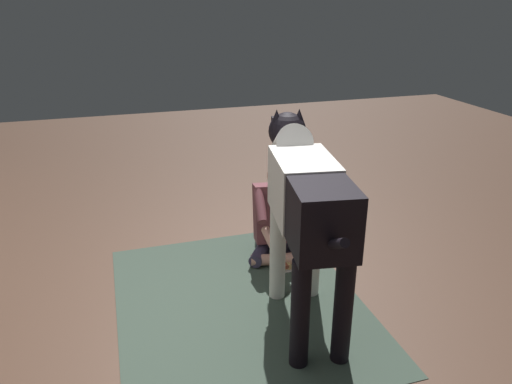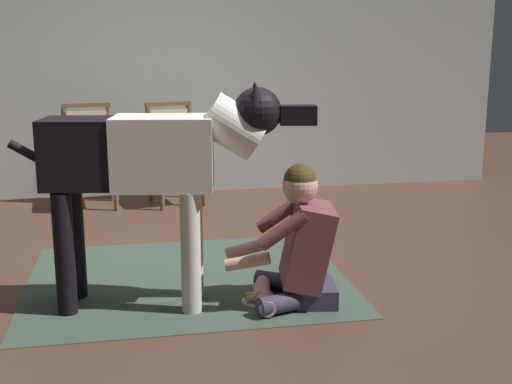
% 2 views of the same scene
% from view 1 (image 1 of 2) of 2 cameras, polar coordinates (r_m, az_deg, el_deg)
% --- Properties ---
extents(ground_plane, '(12.84, 12.84, 0.00)m').
position_cam_1_polar(ground_plane, '(3.53, -4.05, -13.90)').
color(ground_plane, '#4C3225').
extents(area_rug, '(2.08, 1.72, 0.01)m').
position_cam_1_polar(area_rug, '(3.60, -1.94, -12.93)').
color(area_rug, '#38473C').
rests_on(area_rug, ground).
extents(person_sitting_on_floor, '(0.71, 0.57, 0.85)m').
position_cam_1_polar(person_sitting_on_floor, '(4.07, 2.72, -2.86)').
color(person_sitting_on_floor, '#38314B').
rests_on(person_sitting_on_floor, ground).
extents(large_dog, '(1.74, 0.50, 1.32)m').
position_cam_1_polar(large_dog, '(3.11, 5.77, -0.71)').
color(large_dog, silver).
rests_on(large_dog, ground).
extents(hot_dog_on_plate, '(0.21, 0.21, 0.06)m').
position_cam_1_polar(hot_dog_on_plate, '(4.02, 3.27, -8.46)').
color(hot_dog_on_plate, silver).
rests_on(hot_dog_on_plate, ground).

